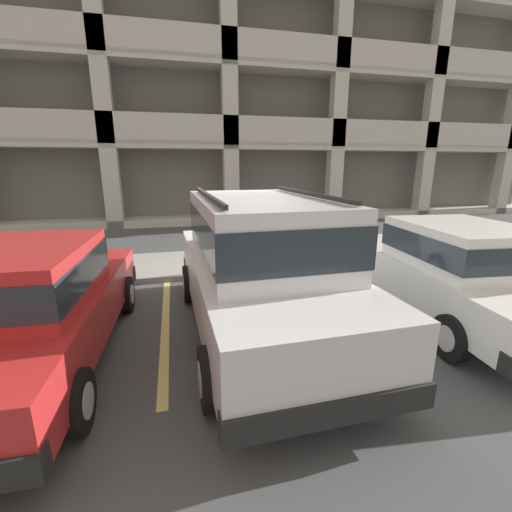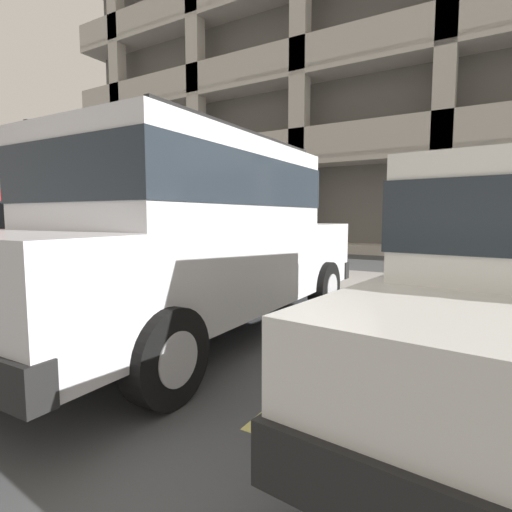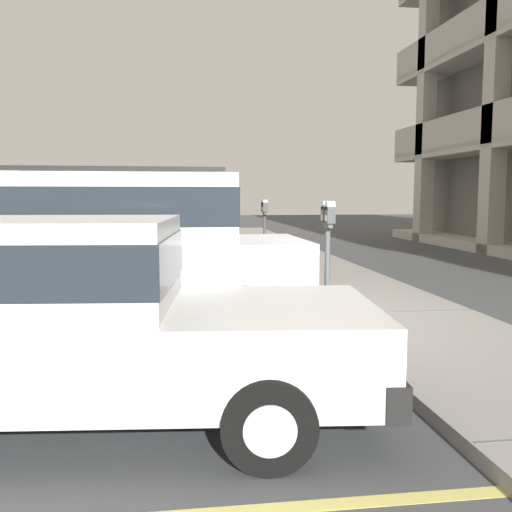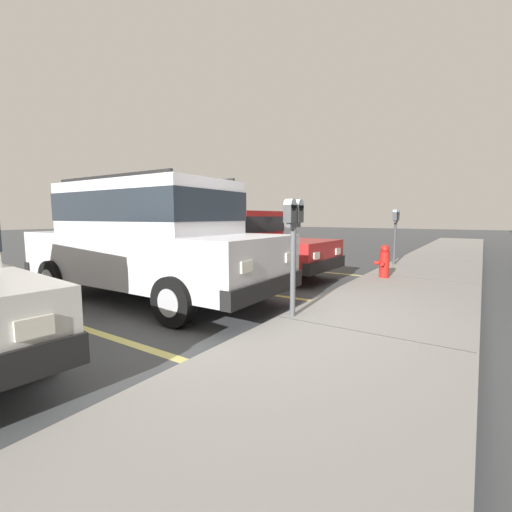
# 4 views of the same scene
# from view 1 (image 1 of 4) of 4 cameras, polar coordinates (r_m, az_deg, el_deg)

# --- Properties ---
(ground_plane) EXTENTS (80.00, 80.00, 0.10)m
(ground_plane) POSITION_cam_1_polar(r_m,az_deg,el_deg) (7.37, -3.17, -4.43)
(ground_plane) COLOR #444749
(sidewalk) EXTENTS (40.00, 2.20, 0.12)m
(sidewalk) POSITION_cam_1_polar(r_m,az_deg,el_deg) (8.56, -4.75, -0.92)
(sidewalk) COLOR gray
(sidewalk) RESTS_ON ground_plane
(parking_stall_lines) EXTENTS (11.81, 4.80, 0.01)m
(parking_stall_lines) POSITION_cam_1_polar(r_m,az_deg,el_deg) (6.52, 11.95, -6.87)
(parking_stall_lines) COLOR #DBD16B
(parking_stall_lines) RESTS_ON ground_plane
(silver_suv) EXTENTS (2.09, 4.82, 2.03)m
(silver_suv) POSITION_cam_1_polar(r_m,az_deg,el_deg) (4.78, 0.58, -0.87)
(silver_suv) COLOR silver
(silver_suv) RESTS_ON ground_plane
(red_sedan) EXTENTS (1.96, 4.54, 1.54)m
(red_sedan) POSITION_cam_1_polar(r_m,az_deg,el_deg) (4.86, -33.78, -6.55)
(red_sedan) COLOR red
(red_sedan) RESTS_ON ground_plane
(dark_hatchback) EXTENTS (2.16, 4.63, 1.54)m
(dark_hatchback) POSITION_cam_1_polar(r_m,az_deg,el_deg) (6.26, 29.64, -1.59)
(dark_hatchback) COLOR silver
(dark_hatchback) RESTS_ON ground_plane
(parking_meter_near) EXTENTS (0.35, 0.12, 1.51)m
(parking_meter_near) POSITION_cam_1_polar(r_m,az_deg,el_deg) (7.37, -4.87, 5.91)
(parking_meter_near) COLOR #595B60
(parking_meter_near) RESTS_ON sidewalk
(parking_garage) EXTENTS (32.00, 10.00, 13.25)m
(parking_garage) POSITION_cam_1_polar(r_m,az_deg,el_deg) (19.81, -7.17, 25.42)
(parking_garage) COLOR #64625C
(parking_garage) RESTS_ON ground_plane
(fire_hydrant) EXTENTS (0.30, 0.30, 0.70)m
(fire_hydrant) POSITION_cam_1_polar(r_m,az_deg,el_deg) (8.14, -31.13, -0.96)
(fire_hydrant) COLOR red
(fire_hydrant) RESTS_ON sidewalk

